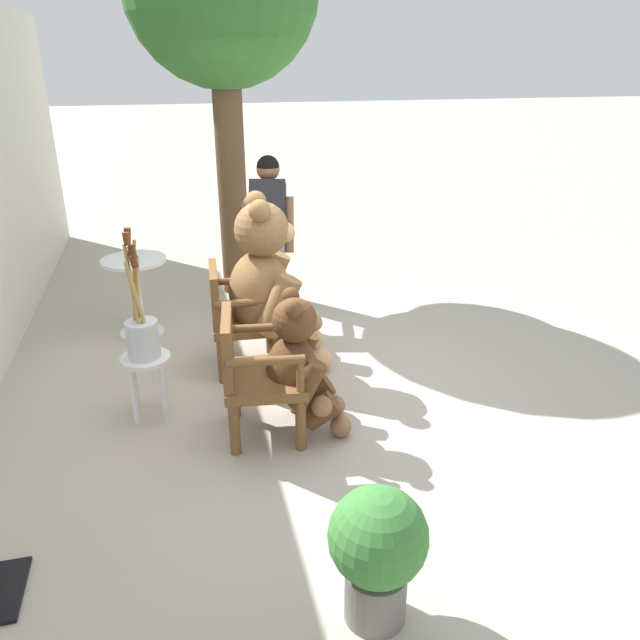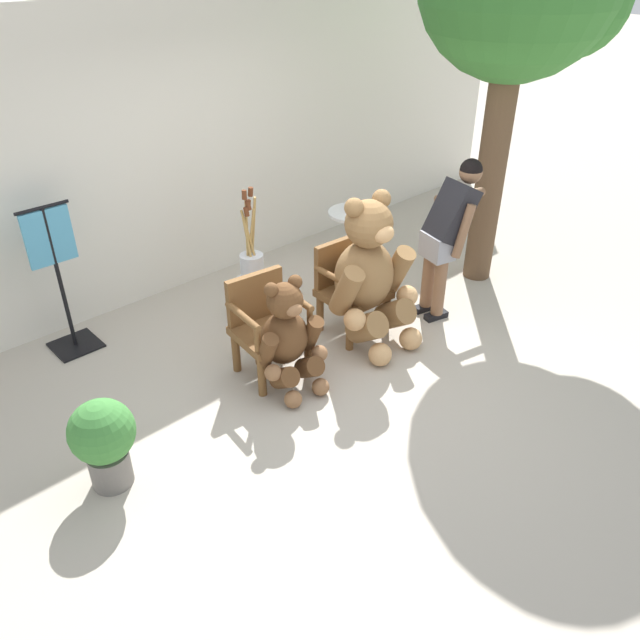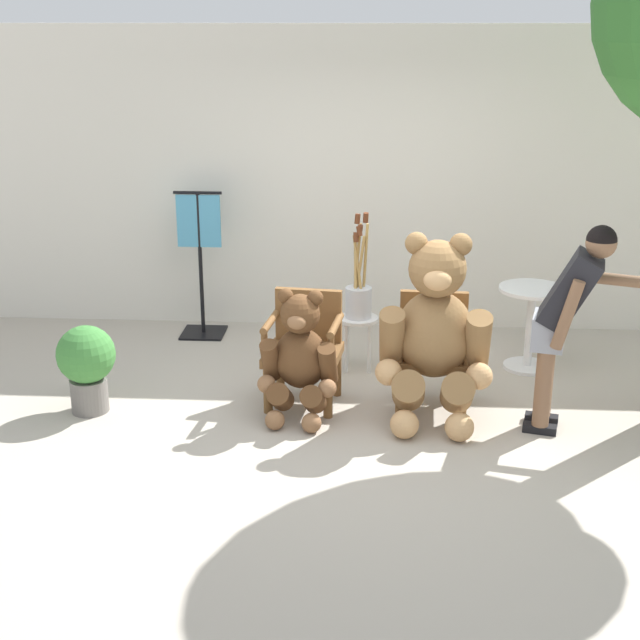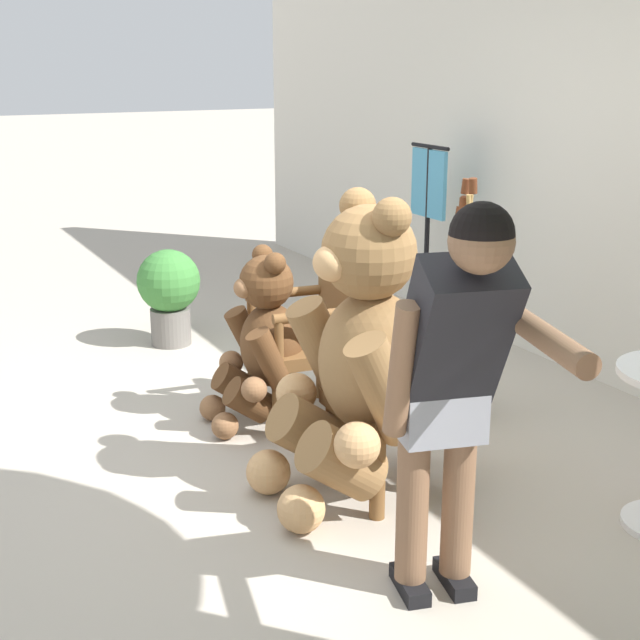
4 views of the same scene
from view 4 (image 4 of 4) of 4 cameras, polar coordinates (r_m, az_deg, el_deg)
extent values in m
plane|color=#B2A899|center=(4.51, -3.14, -9.16)|extent=(60.00, 60.00, 0.00)
cube|color=brown|center=(4.94, -1.22, -1.78)|extent=(0.62, 0.58, 0.07)
cylinder|color=brown|center=(5.16, -4.26, -3.61)|extent=(0.07, 0.07, 0.37)
cylinder|color=brown|center=(4.75, -2.67, -5.40)|extent=(0.07, 0.07, 0.37)
cylinder|color=brown|center=(5.28, 0.11, -3.07)|extent=(0.07, 0.07, 0.37)
cylinder|color=brown|center=(4.88, 2.04, -4.75)|extent=(0.07, 0.07, 0.37)
cube|color=brown|center=(4.95, 1.28, 1.21)|extent=(0.52, 0.12, 0.42)
cylinder|color=brown|center=(5.09, -2.17, 1.76)|extent=(0.11, 0.48, 0.06)
cylinder|color=brown|center=(5.06, -4.41, 0.34)|extent=(0.05, 0.05, 0.22)
cylinder|color=brown|center=(4.64, -0.20, 0.31)|extent=(0.11, 0.48, 0.06)
cylinder|color=brown|center=(4.61, -2.65, -1.26)|extent=(0.05, 0.05, 0.22)
cube|color=brown|center=(4.13, 4.84, -5.56)|extent=(0.59, 0.55, 0.07)
cylinder|color=brown|center=(4.32, 0.82, -7.67)|extent=(0.07, 0.07, 0.37)
cylinder|color=brown|center=(3.95, 3.70, -10.14)|extent=(0.07, 0.07, 0.37)
cylinder|color=brown|center=(4.50, 5.70, -6.74)|extent=(0.07, 0.07, 0.37)
cylinder|color=brown|center=(4.14, 8.90, -8.97)|extent=(0.07, 0.07, 0.37)
cube|color=brown|center=(4.16, 7.70, -1.91)|extent=(0.52, 0.09, 0.42)
cylinder|color=brown|center=(4.25, 3.29, -1.23)|extent=(0.08, 0.48, 0.06)
cylinder|color=brown|center=(4.20, 0.72, -3.02)|extent=(0.05, 0.05, 0.22)
cylinder|color=brown|center=(3.84, 6.74, -3.28)|extent=(0.08, 0.48, 0.06)
cylinder|color=brown|center=(3.78, 3.94, -5.31)|extent=(0.05, 0.05, 0.22)
ellipsoid|color=olive|center=(3.99, 3.46, -2.77)|extent=(0.60, 0.51, 0.66)
sphere|color=olive|center=(3.84, 3.15, 4.33)|extent=(0.42, 0.42, 0.42)
ellipsoid|color=tan|center=(3.77, 0.74, 3.64)|extent=(0.21, 0.16, 0.15)
sphere|color=black|center=(3.77, 0.74, 3.80)|extent=(0.06, 0.06, 0.06)
sphere|color=olive|center=(3.96, 2.43, 7.31)|extent=(0.16, 0.16, 0.16)
sphere|color=olive|center=(3.68, 4.63, 6.59)|extent=(0.16, 0.16, 0.16)
cylinder|color=olive|center=(4.21, 0.19, -1.72)|extent=(0.21, 0.37, 0.50)
sphere|color=tan|center=(4.25, -1.53, -4.71)|extent=(0.20, 0.20, 0.20)
cylinder|color=olive|center=(3.69, 4.17, -4.43)|extent=(0.21, 0.37, 0.50)
sphere|color=tan|center=(3.70, 2.39, -7.99)|extent=(0.20, 0.20, 0.20)
cylinder|color=olive|center=(4.17, -0.72, -7.13)|extent=(0.26, 0.42, 0.39)
sphere|color=tan|center=(4.19, -3.32, -9.68)|extent=(0.21, 0.21, 0.21)
cylinder|color=olive|center=(3.88, 1.38, -9.02)|extent=(0.26, 0.42, 0.39)
sphere|color=tan|center=(3.87, -1.22, -11.99)|extent=(0.21, 0.21, 0.21)
ellipsoid|color=brown|center=(4.85, -3.13, -1.62)|extent=(0.44, 0.38, 0.46)
sphere|color=brown|center=(4.75, -3.46, 2.43)|extent=(0.29, 0.29, 0.29)
ellipsoid|color=#8C603D|center=(4.72, -4.89, 2.04)|extent=(0.15, 0.12, 0.11)
sphere|color=black|center=(4.72, -4.90, 2.13)|extent=(0.04, 0.04, 0.04)
sphere|color=brown|center=(4.83, -3.70, 4.18)|extent=(0.12, 0.12, 0.12)
sphere|color=brown|center=(4.62, -2.89, 3.64)|extent=(0.12, 0.12, 0.12)
cylinder|color=brown|center=(5.03, -4.71, -1.00)|extent=(0.16, 0.27, 0.35)
sphere|color=#8C603D|center=(5.06, -5.71, -2.74)|extent=(0.14, 0.14, 0.14)
cylinder|color=brown|center=(4.64, -3.22, -2.49)|extent=(0.16, 0.27, 0.35)
sphere|color=#8C603D|center=(4.65, -4.24, -4.46)|extent=(0.14, 0.14, 0.14)
cylinder|color=brown|center=(5.00, -5.37, -4.14)|extent=(0.20, 0.30, 0.27)
sphere|color=#8C603D|center=(5.03, -6.90, -5.60)|extent=(0.15, 0.15, 0.15)
cylinder|color=brown|center=(4.78, -4.57, -5.12)|extent=(0.20, 0.30, 0.27)
sphere|color=#8C603D|center=(4.78, -6.10, -6.75)|extent=(0.15, 0.15, 0.15)
cube|color=black|center=(3.54, 5.77, -16.48)|extent=(0.25, 0.15, 0.06)
cylinder|color=brown|center=(3.32, 5.99, -10.08)|extent=(0.12, 0.12, 0.82)
cube|color=black|center=(3.60, 8.59, -16.02)|extent=(0.25, 0.15, 0.06)
cylinder|color=brown|center=(3.38, 8.91, -9.70)|extent=(0.12, 0.12, 0.82)
cube|color=gray|center=(3.24, 7.64, -5.44)|extent=(0.29, 0.34, 0.24)
cube|color=black|center=(3.03, 8.68, -0.79)|extent=(0.49, 0.41, 0.57)
sphere|color=brown|center=(2.79, 10.29, 5.00)|extent=(0.21, 0.21, 0.21)
sphere|color=black|center=(2.79, 10.31, 5.40)|extent=(0.21, 0.21, 0.21)
cylinder|color=brown|center=(2.87, 14.09, -1.00)|extent=(0.57, 0.22, 0.10)
cylinder|color=brown|center=(3.00, 5.21, -3.24)|extent=(0.21, 0.13, 0.51)
cylinder|color=white|center=(4.98, 8.77, -1.36)|extent=(0.34, 0.34, 0.03)
cylinder|color=white|center=(5.03, 10.23, -3.99)|extent=(0.04, 0.04, 0.43)
cylinder|color=white|center=(5.18, 8.91, -3.33)|extent=(0.04, 0.04, 0.43)
cylinder|color=white|center=(4.92, 8.39, -4.38)|extent=(0.04, 0.04, 0.43)
cylinder|color=white|center=(5.07, 7.10, -3.69)|extent=(0.04, 0.04, 0.43)
cylinder|color=silver|center=(4.93, 8.84, 0.25)|extent=(0.22, 0.22, 0.26)
cylinder|color=tan|center=(4.83, 9.54, 3.70)|extent=(0.05, 0.10, 0.73)
cylinder|color=#592D19|center=(4.76, 9.77, 8.46)|extent=(0.05, 0.05, 0.09)
cylinder|color=tan|center=(4.89, 8.74, 2.95)|extent=(0.04, 0.12, 0.57)
cylinder|color=#592D19|center=(4.83, 8.91, 6.71)|extent=(0.05, 0.06, 0.09)
cylinder|color=tan|center=(4.87, 9.04, 3.22)|extent=(0.10, 0.08, 0.63)
cylinder|color=#592D19|center=(4.80, 9.23, 7.35)|extent=(0.05, 0.05, 0.09)
cylinder|color=tan|center=(4.87, 8.96, 3.18)|extent=(0.11, 0.12, 0.62)
cylinder|color=#592D19|center=(4.80, 9.15, 7.26)|extent=(0.06, 0.06, 0.09)
cylinder|color=tan|center=(4.89, 9.10, 3.80)|extent=(0.08, 0.07, 0.72)
cylinder|color=#592D19|center=(4.82, 9.31, 8.44)|extent=(0.05, 0.05, 0.09)
cylinder|color=slate|center=(6.37, -9.53, -0.40)|extent=(0.28, 0.28, 0.26)
sphere|color=#3D7F38|center=(6.28, -9.67, 2.48)|extent=(0.44, 0.44, 0.44)
cube|color=black|center=(6.69, 6.66, -0.53)|extent=(0.40, 0.40, 0.02)
cylinder|color=black|center=(6.53, 6.85, 5.06)|extent=(0.04, 0.04, 1.35)
cylinder|color=black|center=(6.43, 7.06, 10.96)|extent=(0.44, 0.03, 0.03)
cube|color=#4C99BF|center=(6.46, 6.98, 8.67)|extent=(0.40, 0.03, 0.48)
camera|label=1|loc=(8.22, -9.71, 19.11)|focal=35.00mm
camera|label=2|loc=(7.13, -42.11, 22.87)|focal=35.00mm
camera|label=3|loc=(5.71, -79.54, 12.51)|focal=50.00mm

